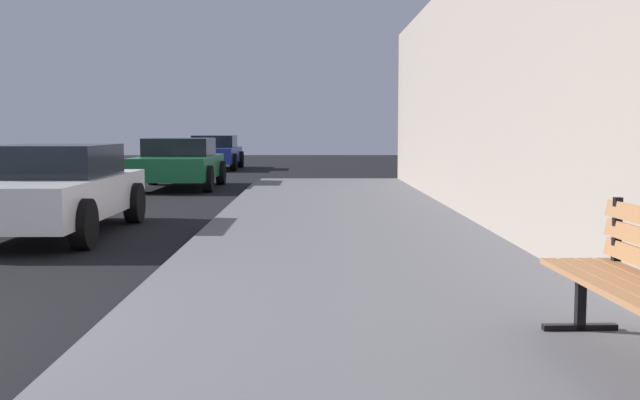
# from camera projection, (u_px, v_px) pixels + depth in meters

# --- Properties ---
(sidewalk) EXTENTS (4.00, 32.00, 0.15)m
(sidewalk) POSITION_uv_depth(u_px,v_px,m) (388.00, 339.00, 5.17)
(sidewalk) COLOR #5B5B60
(sidewalk) RESTS_ON ground_plane
(car_white) EXTENTS (1.92, 4.31, 1.27)m
(car_white) POSITION_uv_depth(u_px,v_px,m) (52.00, 189.00, 10.86)
(car_white) COLOR white
(car_white) RESTS_ON ground_plane
(car_green) EXTENTS (2.06, 4.05, 1.27)m
(car_green) POSITION_uv_depth(u_px,v_px,m) (179.00, 163.00, 19.49)
(car_green) COLOR #196638
(car_green) RESTS_ON ground_plane
(car_blue) EXTENTS (1.95, 4.21, 1.27)m
(car_blue) POSITION_uv_depth(u_px,v_px,m) (214.00, 152.00, 28.90)
(car_blue) COLOR #233899
(car_blue) RESTS_ON ground_plane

